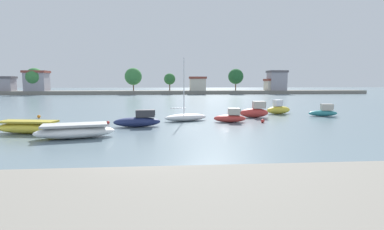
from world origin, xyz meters
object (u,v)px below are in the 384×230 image
object	(u,v)px
moored_boat_2	(75,131)
moored_boat_4	(186,117)
moored_boat_7	(278,109)
mooring_buoy_1	(39,116)
moored_boat_3	(138,121)
moored_boat_8	(324,112)
mooring_buoy_0	(92,174)
moored_boat_1	(29,127)
mooring_buoy_3	(108,122)
moored_boat_6	(255,111)
moored_boat_5	(231,117)
mooring_buoy_2	(263,121)

from	to	relation	value
moored_boat_2	moored_boat_4	world-z (taller)	moored_boat_4
moored_boat_7	mooring_buoy_1	bearing A→B (deg)	166.53
moored_boat_4	moored_boat_3	bearing A→B (deg)	-159.36
moored_boat_8	mooring_buoy_0	size ratio (longest dim) A/B	14.18
moored_boat_4	moored_boat_7	distance (m)	13.56
moored_boat_1	moored_boat_3	bearing A→B (deg)	29.18
moored_boat_7	moored_boat_1	bearing A→B (deg)	-171.03
moored_boat_2	mooring_buoy_0	size ratio (longest dim) A/B	24.29
mooring_buoy_0	mooring_buoy_3	distance (m)	16.88
moored_boat_6	moored_boat_7	bearing A→B (deg)	40.26
moored_boat_2	moored_boat_3	world-z (taller)	moored_boat_3
moored_boat_2	moored_boat_6	distance (m)	20.19
moored_boat_1	moored_boat_5	world-z (taller)	moored_boat_5
moored_boat_1	moored_boat_4	world-z (taller)	moored_boat_4
moored_boat_7	mooring_buoy_2	bearing A→B (deg)	-137.54
moored_boat_1	mooring_buoy_1	xyz separation A→B (m)	(-3.45, 10.47, -0.30)
moored_boat_8	moored_boat_4	bearing A→B (deg)	-164.51
mooring_buoy_3	mooring_buoy_0	bearing A→B (deg)	-81.61
moored_boat_1	moored_boat_5	bearing A→B (deg)	26.98
moored_boat_8	mooring_buoy_3	distance (m)	24.70
moored_boat_6	mooring_buoy_1	world-z (taller)	moored_boat_6
moored_boat_5	mooring_buoy_0	size ratio (longest dim) A/B	13.67
moored_boat_6	mooring_buoy_3	xyz separation A→B (m)	(-15.72, -4.06, -0.55)
moored_boat_6	mooring_buoy_0	size ratio (longest dim) A/B	13.62
moored_boat_7	mooring_buoy_0	world-z (taller)	moored_boat_7
moored_boat_2	moored_boat_5	world-z (taller)	moored_boat_5
moored_boat_5	mooring_buoy_3	bearing A→B (deg)	-172.44
moored_boat_2	moored_boat_7	distance (m)	25.56
moored_boat_2	moored_boat_3	size ratio (longest dim) A/B	1.38
moored_boat_1	mooring_buoy_0	distance (m)	14.08
moored_boat_6	mooring_buoy_2	xyz separation A→B (m)	(-0.53, -4.49, -0.51)
moored_boat_7	mooring_buoy_0	bearing A→B (deg)	-143.08
moored_boat_8	mooring_buoy_3	bearing A→B (deg)	-164.05
moored_boat_4	moored_boat_6	world-z (taller)	moored_boat_4
moored_boat_5	mooring_buoy_2	world-z (taller)	moored_boat_5
moored_boat_4	mooring_buoy_3	distance (m)	7.81
moored_boat_1	mooring_buoy_2	distance (m)	20.93
moored_boat_2	moored_boat_4	bearing A→B (deg)	32.66
moored_boat_5	moored_boat_6	bearing A→B (deg)	52.86
mooring_buoy_1	moored_boat_2	bearing A→B (deg)	-58.99
moored_boat_3	moored_boat_7	world-z (taller)	moored_boat_7
moored_boat_1	moored_boat_4	distance (m)	14.44
moored_boat_2	moored_boat_3	xyz separation A→B (m)	(4.08, 5.19, 0.06)
mooring_buoy_0	mooring_buoy_1	xyz separation A→B (m)	(-11.16, 22.25, 0.06)
moored_boat_6	mooring_buoy_3	bearing A→B (deg)	-165.88
moored_boat_1	moored_boat_3	world-z (taller)	moored_boat_3
mooring_buoy_2	mooring_buoy_0	bearing A→B (deg)	-128.03
moored_boat_8	mooring_buoy_2	bearing A→B (deg)	-145.64
moored_boat_2	mooring_buoy_3	distance (m)	7.35
moored_boat_7	moored_boat_8	distance (m)	5.32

